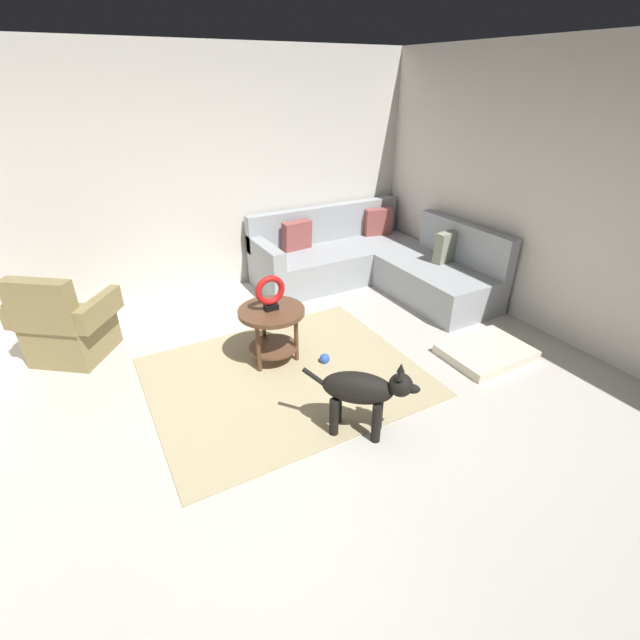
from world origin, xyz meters
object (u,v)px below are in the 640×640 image
object	(u,v)px
dog	(363,392)
armchair	(66,327)
side_table	(272,322)
dog_toy_ball	(325,359)
dog_bed_mat	(486,352)
sectional_couch	(373,263)
torus_sculpture	(270,292)

from	to	relation	value
dog	armchair	bearing A→B (deg)	-99.14
side_table	dog	size ratio (longest dim) A/B	0.89
dog_toy_ball	side_table	bearing A→B (deg)	145.74
side_table	dog	bearing A→B (deg)	-81.50
side_table	dog_bed_mat	bearing A→B (deg)	-26.97
sectional_couch	armchair	world-z (taller)	same
side_table	torus_sculpture	xyz separation A→B (m)	(-0.00, -0.00, 0.29)
sectional_couch	side_table	bearing A→B (deg)	-150.81
torus_sculpture	sectional_couch	bearing A→B (deg)	29.19
armchair	dog_toy_ball	world-z (taller)	armchair
sectional_couch	dog_bed_mat	xyz separation A→B (m)	(-0.01, -1.93, -0.25)
torus_sculpture	dog	world-z (taller)	torus_sculpture
armchair	side_table	world-z (taller)	armchair
armchair	dog_toy_ball	bearing A→B (deg)	5.15
torus_sculpture	dog	distance (m)	1.27
torus_sculpture	side_table	bearing A→B (deg)	82.87
side_table	dog_toy_ball	bearing A→B (deg)	-34.26
torus_sculpture	dog_toy_ball	bearing A→B (deg)	-34.26
dog_bed_mat	armchair	bearing A→B (deg)	151.11
dog	dog_toy_ball	bearing A→B (deg)	-151.76
sectional_couch	side_table	world-z (taller)	sectional_couch
dog_bed_mat	torus_sculpture	bearing A→B (deg)	153.03
dog	dog_toy_ball	xyz separation A→B (m)	(0.22, 0.94, -0.33)
dog	dog_bed_mat	bearing A→B (deg)	141.44
armchair	dog	bearing A→B (deg)	-13.55
dog	dog_toy_ball	world-z (taller)	dog
torus_sculpture	dog_toy_ball	distance (m)	0.82
armchair	dog_bed_mat	distance (m)	3.95
sectional_couch	torus_sculpture	xyz separation A→B (m)	(-1.82, -1.02, 0.42)
side_table	torus_sculpture	world-z (taller)	torus_sculpture
sectional_couch	torus_sculpture	size ratio (longest dim) A/B	6.90
dog_toy_ball	dog	bearing A→B (deg)	-102.91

